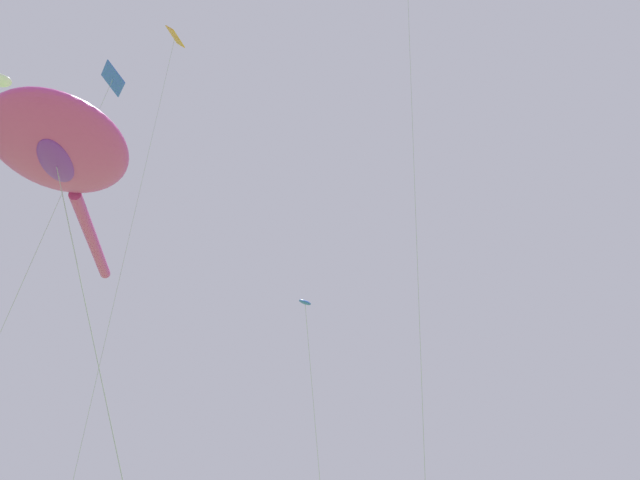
% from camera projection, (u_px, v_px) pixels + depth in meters
% --- Properties ---
extents(big_show_kite, '(10.97, 10.82, 12.17)m').
position_uv_depth(big_show_kite, '(61.00, 152.00, 18.55)').
color(big_show_kite, '#CC3899').
rests_on(big_show_kite, ground).
extents(small_kite_box_yellow, '(4.40, 1.37, 18.64)m').
position_uv_depth(small_kite_box_yellow, '(107.00, 92.00, 25.37)').
color(small_kite_box_yellow, blue).
rests_on(small_kite_box_yellow, ground).
extents(small_kite_tiny_distant, '(3.52, 0.82, 24.63)m').
position_uv_depth(small_kite_tiny_distant, '(170.00, 57.00, 31.21)').
color(small_kite_tiny_distant, orange).
rests_on(small_kite_tiny_distant, ground).
extents(small_kite_streamer_purple, '(1.73, 0.48, 9.72)m').
position_uv_depth(small_kite_streamer_purple, '(306.00, 311.00, 24.43)').
color(small_kite_streamer_purple, blue).
rests_on(small_kite_streamer_purple, ground).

